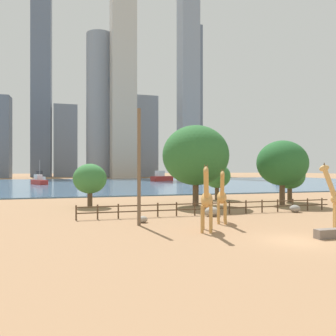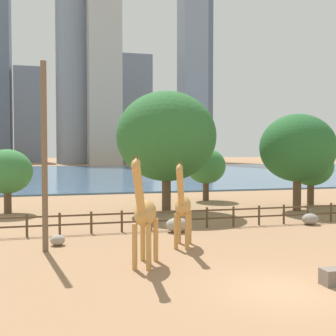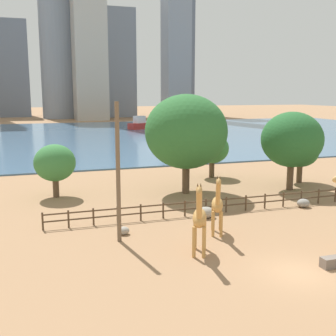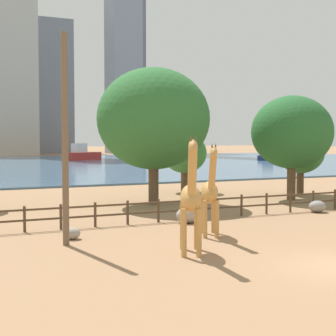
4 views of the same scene
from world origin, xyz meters
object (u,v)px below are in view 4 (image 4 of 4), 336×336
(giraffe_young, at_px, (210,192))
(boat_sailboat, at_px, (82,154))
(giraffe_tall, at_px, (191,198))
(boulder_by_pole, at_px, (72,233))
(tree_center_broad, at_px, (153,119))
(tree_right_small, at_px, (301,152))
(utility_pole, at_px, (65,140))
(tree_left_large, at_px, (184,153))
(boat_barge, at_px, (270,157))
(boulder_near_fence, at_px, (188,215))
(tree_left_small, at_px, (292,132))
(boulder_small, at_px, (317,207))

(giraffe_young, bearing_deg, boat_sailboat, -168.31)
(giraffe_tall, relative_size, boulder_by_pole, 6.35)
(tree_center_broad, xyz_separation_m, tree_right_small, (13.56, 0.74, -2.53))
(tree_center_broad, height_order, boat_sailboat, tree_center_broad)
(utility_pole, xyz_separation_m, boat_sailboat, (23.27, 82.75, -3.22))
(giraffe_young, relative_size, tree_right_small, 0.84)
(giraffe_tall, bearing_deg, tree_left_large, 178.35)
(utility_pole, relative_size, boat_sailboat, 1.11)
(boat_barge, bearing_deg, boulder_near_fence, -124.34)
(tree_center_broad, distance_m, boat_sailboat, 72.99)
(tree_right_small, bearing_deg, tree_center_broad, -176.88)
(tree_center_broad, height_order, tree_left_small, tree_center_broad)
(utility_pole, bearing_deg, tree_left_large, 50.53)
(utility_pole, xyz_separation_m, tree_left_small, (19.48, 9.36, 0.52))
(tree_right_small, bearing_deg, tree_left_large, 144.32)
(boulder_near_fence, xyz_separation_m, boulder_small, (9.21, 0.23, -0.07))
(giraffe_tall, distance_m, boat_sailboat, 88.63)
(tree_right_small, bearing_deg, boulder_near_fence, -149.00)
(giraffe_tall, bearing_deg, boulder_small, 143.57)
(tree_center_broad, relative_size, boat_sailboat, 1.16)
(tree_left_large, bearing_deg, boulder_by_pole, -130.32)
(utility_pole, xyz_separation_m, tree_left_large, (14.61, 17.75, -1.23))
(boulder_by_pole, xyz_separation_m, boat_sailboat, (22.71, 81.55, 1.09))
(boat_sailboat, bearing_deg, tree_center_broad, -126.60)
(utility_pole, height_order, boat_sailboat, utility_pole)
(boulder_near_fence, bearing_deg, tree_center_broad, 80.09)
(giraffe_young, relative_size, boat_sailboat, 0.54)
(boat_barge, bearing_deg, giraffe_young, -123.10)
(giraffe_young, distance_m, tree_left_small, 16.57)
(utility_pole, xyz_separation_m, tree_center_broad, (8.97, 11.33, 1.43))
(giraffe_young, bearing_deg, tree_right_small, 151.97)
(boulder_by_pole, bearing_deg, utility_pole, -115.30)
(tree_center_broad, xyz_separation_m, boat_barge, (48.50, 53.14, -5.07))
(tree_left_small, bearing_deg, utility_pole, -154.34)
(boulder_by_pole, distance_m, boat_barge, 85.09)
(giraffe_tall, bearing_deg, utility_pole, -108.09)
(boulder_near_fence, distance_m, tree_left_small, 14.31)
(giraffe_young, bearing_deg, giraffe_tall, -17.57)
(boulder_near_fence, xyz_separation_m, boat_barge, (49.94, 61.42, 0.51))
(boulder_small, distance_m, boat_barge, 73.51)
(boulder_small, bearing_deg, tree_left_small, 65.66)
(boulder_by_pole, height_order, boat_barge, boat_barge)
(tree_center_broad, bearing_deg, boulder_small, -46.04)
(boulder_near_fence, distance_m, boat_barge, 79.17)
(boulder_by_pole, bearing_deg, tree_center_broad, 50.32)
(tree_center_broad, distance_m, boat_barge, 72.12)
(tree_left_large, bearing_deg, giraffe_young, -113.09)
(tree_center_broad, bearing_deg, tree_right_small, 3.12)
(giraffe_young, height_order, utility_pole, utility_pole)
(utility_pole, bearing_deg, boat_sailboat, 74.29)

